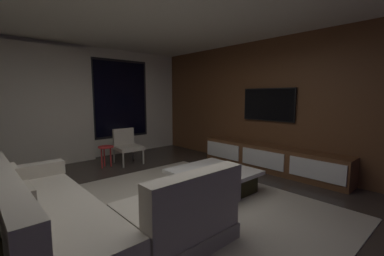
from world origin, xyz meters
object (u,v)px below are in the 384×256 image
Objects in this scene: side_stool at (106,150)px; media_console at (270,159)px; sectional_couch at (82,217)px; coffee_table at (213,180)px; mounted_tv at (268,105)px; book_stack_on_coffee_table at (214,169)px; accent_chair_near_window at (127,144)px.

media_console is at bearing -46.63° from side_stool.
sectional_couch is 2.95m from side_stool.
coffee_table is 2.52× the size of side_stool.
mounted_tv is at bearing 4.40° from sectional_couch.
book_stack_on_coffee_table is 0.34× the size of accent_chair_near_window.
side_stool is 0.39× the size of mounted_tv.
accent_chair_near_window reaches higher than book_stack_on_coffee_table.
mounted_tv is (1.87, 0.20, 1.16)m from coffee_table.
accent_chair_near_window reaches higher than coffee_table.
book_stack_on_coffee_table is at bearing -75.69° from side_stool.
sectional_couch is at bearing -175.60° from mounted_tv.
accent_chair_near_window reaches higher than media_console.
media_console reaches higher than book_stack_on_coffee_table.
sectional_couch is 2.06m from coffee_table.
sectional_couch reaches higher than media_console.
mounted_tv is at bearing 6.14° from coffee_table.
coffee_table is at bearing 49.73° from book_stack_on_coffee_table.
sectional_couch is 0.81× the size of media_console.
media_console is (1.69, 0.00, 0.06)m from coffee_table.
book_stack_on_coffee_table reaches higher than coffee_table.
coffee_table is 2.58m from accent_chair_near_window.
side_stool is (-0.68, 2.51, 0.19)m from coffee_table.
coffee_table is 2.61m from side_stool.
book_stack_on_coffee_table is 1.73m from media_console.
sectional_couch is 9.36× the size of book_stack_on_coffee_table.
sectional_couch is at bearing -178.41° from media_console.
book_stack_on_coffee_table is at bearing -178.74° from media_console.
mounted_tv is (2.55, -2.31, 0.98)m from side_stool.
side_stool is 3.58m from mounted_tv.
book_stack_on_coffee_table is at bearing -87.00° from accent_chair_near_window.
media_console is at bearing 1.59° from sectional_couch.
media_console is at bearing 1.26° from book_stack_on_coffee_table.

